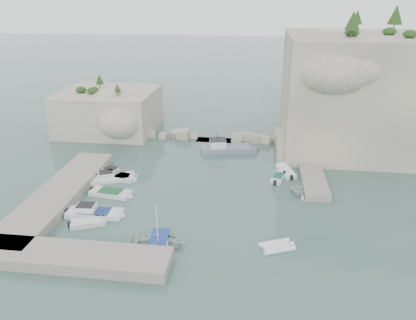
# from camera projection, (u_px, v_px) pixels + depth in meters

# --- Properties ---
(ground) EXTENTS (400.00, 400.00, 0.00)m
(ground) POSITION_uv_depth(u_px,v_px,m) (201.00, 203.00, 47.09)
(ground) COLOR #41625C
(ground) RESTS_ON ground
(cliff_east) EXTENTS (26.00, 22.00, 17.00)m
(cliff_east) POSITION_uv_depth(u_px,v_px,m) (371.00, 92.00, 62.20)
(cliff_east) COLOR beige
(cliff_east) RESTS_ON ground
(cliff_terrace) EXTENTS (8.00, 10.00, 2.50)m
(cliff_terrace) POSITION_uv_depth(u_px,v_px,m) (303.00, 145.00, 61.57)
(cliff_terrace) COLOR beige
(cliff_terrace) RESTS_ON ground
(outcrop_west) EXTENTS (16.00, 14.00, 7.00)m
(outcrop_west) POSITION_uv_depth(u_px,v_px,m) (109.00, 111.00, 71.04)
(outcrop_west) COLOR beige
(outcrop_west) RESTS_ON ground
(quay_west) EXTENTS (5.00, 24.00, 1.10)m
(quay_west) POSITION_uv_depth(u_px,v_px,m) (58.00, 194.00, 47.97)
(quay_west) COLOR #9E9689
(quay_west) RESTS_ON ground
(quay_south) EXTENTS (18.00, 4.00, 1.10)m
(quay_south) POSITION_uv_depth(u_px,v_px,m) (72.00, 257.00, 36.60)
(quay_south) COLOR #9E9689
(quay_south) RESTS_ON ground
(ledge_east) EXTENTS (3.00, 16.00, 0.80)m
(ledge_east) POSITION_uv_depth(u_px,v_px,m) (311.00, 172.00, 54.50)
(ledge_east) COLOR #9E9689
(ledge_east) RESTS_ON ground
(breakwater) EXTENTS (28.00, 3.00, 1.40)m
(breakwater) POSITION_uv_depth(u_px,v_px,m) (214.00, 136.00, 67.10)
(breakwater) COLOR beige
(breakwater) RESTS_ON ground
(motorboat_a) EXTENTS (6.34, 3.48, 1.40)m
(motorboat_a) POSITION_uv_depth(u_px,v_px,m) (117.00, 178.00, 53.63)
(motorboat_a) COLOR silver
(motorboat_a) RESTS_ON ground
(motorboat_b) EXTENTS (6.61, 4.48, 1.40)m
(motorboat_b) POSITION_uv_depth(u_px,v_px,m) (113.00, 180.00, 52.98)
(motorboat_b) COLOR white
(motorboat_b) RESTS_ON ground
(motorboat_c) EXTENTS (5.69, 2.75, 0.70)m
(motorboat_c) POSITION_uv_depth(u_px,v_px,m) (111.00, 195.00, 49.04)
(motorboat_c) COLOR silver
(motorboat_c) RESTS_ON ground
(motorboat_d) EXTENTS (6.81, 2.33, 1.40)m
(motorboat_d) POSITION_uv_depth(u_px,v_px,m) (95.00, 215.00, 44.53)
(motorboat_d) COLOR white
(motorboat_d) RESTS_ON ground
(motorboat_e) EXTENTS (4.21, 3.01, 0.70)m
(motorboat_e) POSITION_uv_depth(u_px,v_px,m) (88.00, 225.00, 42.76)
(motorboat_e) COLOR silver
(motorboat_e) RESTS_ON ground
(rowboat) EXTENTS (5.40, 4.06, 1.06)m
(rowboat) POSITION_uv_depth(u_px,v_px,m) (158.00, 246.00, 39.14)
(rowboat) COLOR silver
(rowboat) RESTS_ON ground
(inflatable_dinghy) EXTENTS (3.89, 2.96, 0.44)m
(inflatable_dinghy) POSITION_uv_depth(u_px,v_px,m) (277.00, 248.00, 38.83)
(inflatable_dinghy) COLOR white
(inflatable_dinghy) RESTS_ON ground
(tender_east_a) EXTENTS (3.69, 3.29, 1.78)m
(tender_east_a) POSITION_uv_depth(u_px,v_px,m) (302.00, 195.00, 49.04)
(tender_east_a) COLOR silver
(tender_east_a) RESTS_ON ground
(tender_east_b) EXTENTS (2.30, 4.19, 0.70)m
(tender_east_b) POSITION_uv_depth(u_px,v_px,m) (278.00, 179.00, 53.16)
(tender_east_b) COLOR silver
(tender_east_b) RESTS_ON ground
(tender_east_c) EXTENTS (2.82, 4.99, 0.70)m
(tender_east_c) POSITION_uv_depth(u_px,v_px,m) (286.00, 173.00, 55.04)
(tender_east_c) COLOR white
(tender_east_c) RESTS_ON ground
(tender_east_d) EXTENTS (5.30, 2.75, 1.95)m
(tender_east_d) POSITION_uv_depth(u_px,v_px,m) (292.00, 159.00, 59.67)
(tender_east_d) COLOR white
(tender_east_d) RESTS_ON ground
(work_boat) EXTENTS (9.54, 4.68, 2.20)m
(work_boat) POSITION_uv_depth(u_px,v_px,m) (228.00, 152.00, 62.44)
(work_boat) COLOR slate
(work_boat) RESTS_ON ground
(rowboat_mast) EXTENTS (0.10, 0.10, 4.20)m
(rowboat_mast) POSITION_uv_depth(u_px,v_px,m) (157.00, 223.00, 38.13)
(rowboat_mast) COLOR white
(rowboat_mast) RESTS_ON rowboat
(vegetation) EXTENTS (53.48, 13.88, 13.40)m
(vegetation) POSITION_uv_depth(u_px,v_px,m) (342.00, 27.00, 60.50)
(vegetation) COLOR #1E4219
(vegetation) RESTS_ON ground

